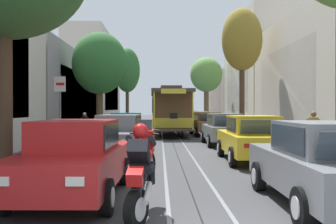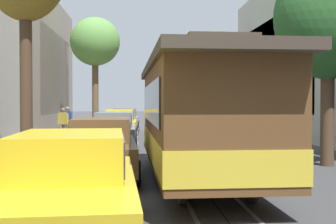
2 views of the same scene
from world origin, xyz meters
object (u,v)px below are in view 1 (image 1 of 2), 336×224
Objects in this scene: parked_car_yellow_second_right at (252,138)px; cable_car_trolley at (170,111)px; motorcycle_with_rider at (141,167)px; parked_car_red_near_left at (75,158)px; parked_car_blue_sixth_right at (191,119)px; street_tree_kerb_right_second at (242,41)px; pedestrian_on_left_pavement at (313,130)px; parked_car_grey_mid_right at (224,129)px; parked_car_yellow_fifth_right at (198,121)px; parked_car_grey_near_right at (324,164)px; street_tree_kerb_right_mid at (206,76)px; pedestrian_crossing_far at (85,123)px; street_sign_post at (60,109)px; parked_car_teal_mid_left at (126,127)px; street_tree_kerb_left_second at (99,64)px; parked_car_brown_fourth_right at (207,124)px; street_tree_kerb_left_mid at (127,71)px; parked_car_black_far_right at (187,117)px; parked_car_grey_second_left at (119,135)px.

cable_car_trolley is (-2.49, 13.51, 0.86)m from parked_car_yellow_second_right.
motorcycle_with_rider is at bearing -117.60° from parked_car_yellow_second_right.
parked_car_red_near_left and parked_car_blue_sixth_right have the same top height.
street_tree_kerb_right_second is 11.24m from pedestrian_on_left_pavement.
parked_car_blue_sixth_right is at bearing 100.83° from street_tree_kerb_right_second.
parked_car_yellow_fifth_right is at bearing 90.18° from parked_car_grey_mid_right.
motorcycle_with_rider is at bearing -168.64° from parked_car_grey_near_right.
street_tree_kerb_right_mid is at bearing 91.59° from street_tree_kerb_right_second.
motorcycle_with_rider reaches higher than parked_car_red_near_left.
cable_car_trolley is 4.82× the size of motorcycle_with_rider.
street_sign_post is (1.65, -12.20, 0.92)m from pedestrian_crossing_far.
parked_car_yellow_fifth_right is (4.99, 10.12, 0.00)m from parked_car_teal_mid_left.
parked_car_red_near_left is at bearing -102.03° from parked_car_yellow_fifth_right.
parked_car_grey_mid_right is 5.01m from pedestrian_on_left_pavement.
parked_car_yellow_fifth_right is at bearing 39.57° from pedestrian_crossing_far.
street_sign_post is (0.60, -11.64, -2.82)m from street_tree_kerb_left_second.
pedestrian_crossing_far is at bearing -140.43° from parked_car_yellow_fifth_right.
parked_car_teal_mid_left is 6.31m from cable_car_trolley.
street_tree_kerb_right_second is (7.10, 16.68, 5.43)m from parked_car_red_near_left.
parked_car_yellow_second_right is at bearing -89.59° from parked_car_blue_sixth_right.
parked_car_teal_mid_left is 5.41m from parked_car_grey_mid_right.
motorcycle_with_rider is at bearing -92.82° from cable_car_trolley.
parked_car_yellow_second_right is 1.00× the size of parked_car_blue_sixth_right.
parked_car_teal_mid_left and parked_car_brown_fourth_right have the same top height.
parked_car_teal_mid_left is at bearing -113.74° from cable_car_trolley.
parked_car_yellow_fifth_right is 19.86m from street_sign_post.
street_sign_post is at bearing -89.54° from street_tree_kerb_left_mid.
street_tree_kerb_right_second is at bearing 27.64° from parked_car_teal_mid_left.
pedestrian_on_left_pavement is at bearing 30.18° from parked_car_yellow_second_right.
parked_car_brown_fourth_right is 17.13m from parked_car_black_far_right.
street_tree_kerb_left_second is (-2.02, 15.89, 3.81)m from parked_car_red_near_left.
street_tree_kerb_left_mid reaches higher than pedestrian_on_left_pavement.
parked_car_grey_second_left is at bearing -76.48° from street_tree_kerb_left_second.
pedestrian_crossing_far is (-7.92, -18.30, 0.08)m from parked_car_black_far_right.
street_tree_kerb_left_second reaches higher than parked_car_grey_mid_right.
parked_car_brown_fourth_right is 5.42m from parked_car_yellow_fifth_right.
parked_car_teal_mid_left is at bearing -85.20° from street_tree_kerb_left_mid.
pedestrian_on_left_pavement is (9.76, -9.13, -3.64)m from street_tree_kerb_left_second.
street_sign_post is at bearing -105.01° from cable_car_trolley.
street_tree_kerb_left_second is at bearing -118.27° from street_tree_kerb_right_mid.
parked_car_teal_mid_left is at bearing -106.81° from parked_car_blue_sixth_right.
motorcycle_with_rider is at bearing -127.20° from pedestrian_on_left_pavement.
cable_car_trolley is at bearing -119.36° from parked_car_yellow_fifth_right.
parked_car_teal_mid_left is at bearing 92.34° from parked_car_grey_second_left.
parked_car_blue_sixth_right is 5.82m from street_tree_kerb_right_mid.
parked_car_teal_mid_left is 0.52× the size of street_tree_kerb_right_second.
motorcycle_with_rider is (3.08, -33.06, -4.87)m from street_tree_kerb_left_mid.
pedestrian_on_left_pavement is at bearing -41.87° from pedestrian_crossing_far.
parked_car_yellow_fifth_right is at bearing -88.44° from parked_car_blue_sixth_right.
parked_car_yellow_fifth_right is at bearing 77.97° from parked_car_red_near_left.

